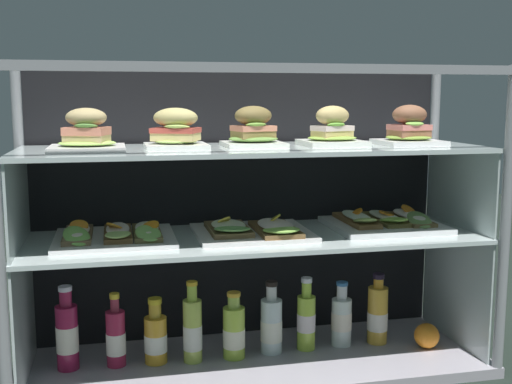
# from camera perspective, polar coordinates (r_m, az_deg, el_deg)

# --- Properties ---
(ground_plane) EXTENTS (6.00, 6.00, 0.02)m
(ground_plane) POSITION_cam_1_polar(r_m,az_deg,el_deg) (2.03, 0.00, -15.72)
(ground_plane) COLOR black
(ground_plane) RESTS_ON ground
(case_base_deck) EXTENTS (1.40, 0.47, 0.03)m
(case_base_deck) POSITION_cam_1_polar(r_m,az_deg,el_deg) (2.02, 0.00, -15.04)
(case_base_deck) COLOR #A39EA9
(case_base_deck) RESTS_ON ground
(case_frame) EXTENTS (1.40, 0.47, 0.91)m
(case_frame) POSITION_cam_1_polar(r_m,az_deg,el_deg) (2.02, -0.90, -0.90)
(case_frame) COLOR gray
(case_frame) RESTS_ON ground
(riser_lower_tier) EXTENTS (1.34, 0.41, 0.37)m
(riser_lower_tier) POSITION_cam_1_polar(r_m,az_deg,el_deg) (1.95, 0.00, -9.62)
(riser_lower_tier) COLOR silver
(riser_lower_tier) RESTS_ON case_base_deck
(shelf_lower_glass) EXTENTS (1.35, 0.42, 0.01)m
(shelf_lower_glass) POSITION_cam_1_polar(r_m,az_deg,el_deg) (1.90, 0.00, -4.14)
(shelf_lower_glass) COLOR silver
(shelf_lower_glass) RESTS_ON riser_lower_tier
(riser_upper_tier) EXTENTS (1.34, 0.41, 0.25)m
(riser_upper_tier) POSITION_cam_1_polar(r_m,az_deg,el_deg) (1.87, 0.00, -0.19)
(riser_upper_tier) COLOR silver
(riser_upper_tier) RESTS_ON shelf_lower_glass
(shelf_upper_glass) EXTENTS (1.35, 0.42, 0.01)m
(shelf_upper_glass) POSITION_cam_1_polar(r_m,az_deg,el_deg) (1.86, 0.00, 3.84)
(shelf_upper_glass) COLOR silver
(shelf_upper_glass) RESTS_ON riser_upper_tier
(plated_roll_sandwich_mid_right) EXTENTS (0.20, 0.20, 0.12)m
(plated_roll_sandwich_mid_right) POSITION_cam_1_polar(r_m,az_deg,el_deg) (1.79, -14.90, 4.95)
(plated_roll_sandwich_mid_right) COLOR white
(plated_roll_sandwich_mid_right) RESTS_ON shelf_upper_glass
(plated_roll_sandwich_mid_left) EXTENTS (0.17, 0.17, 0.11)m
(plated_roll_sandwich_mid_left) POSITION_cam_1_polar(r_m,az_deg,el_deg) (1.82, -7.19, 5.40)
(plated_roll_sandwich_mid_left) COLOR white
(plated_roll_sandwich_mid_left) RESTS_ON shelf_upper_glass
(plated_roll_sandwich_near_left_corner) EXTENTS (0.18, 0.18, 0.12)m
(plated_roll_sandwich_near_left_corner) POSITION_cam_1_polar(r_m,az_deg,el_deg) (1.89, -0.17, 5.53)
(plated_roll_sandwich_near_left_corner) COLOR white
(plated_roll_sandwich_near_left_corner) RESTS_ON shelf_upper_glass
(plated_roll_sandwich_left_of_center) EXTENTS (0.18, 0.18, 0.12)m
(plated_roll_sandwich_left_of_center) POSITION_cam_1_polar(r_m,az_deg,el_deg) (1.94, 6.84, 5.43)
(plated_roll_sandwich_left_of_center) COLOR white
(plated_roll_sandwich_left_of_center) RESTS_ON shelf_upper_glass
(plated_roll_sandwich_far_left) EXTENTS (0.18, 0.18, 0.12)m
(plated_roll_sandwich_far_left) POSITION_cam_1_polar(r_m,az_deg,el_deg) (2.02, 13.49, 5.48)
(plated_roll_sandwich_far_left) COLOR white
(plated_roll_sandwich_far_left) RESTS_ON shelf_upper_glass
(open_sandwich_tray_mid_left) EXTENTS (0.34, 0.30, 0.06)m
(open_sandwich_tray_mid_left) POSITION_cam_1_polar(r_m,az_deg,el_deg) (1.87, -12.58, -3.73)
(open_sandwich_tray_mid_left) COLOR white
(open_sandwich_tray_mid_left) RESTS_ON shelf_lower_glass
(open_sandwich_tray_left_of_center) EXTENTS (0.34, 0.32, 0.06)m
(open_sandwich_tray_left_of_center) POSITION_cam_1_polar(r_m,az_deg,el_deg) (1.90, -0.23, -3.40)
(open_sandwich_tray_left_of_center) COLOR white
(open_sandwich_tray_left_of_center) RESTS_ON shelf_lower_glass
(open_sandwich_tray_far_left) EXTENTS (0.34, 0.30, 0.06)m
(open_sandwich_tray_far_left) POSITION_cam_1_polar(r_m,az_deg,el_deg) (2.05, 11.44, -2.60)
(open_sandwich_tray_far_left) COLOR white
(open_sandwich_tray_far_left) RESTS_ON shelf_lower_glass
(juice_bottle_front_fourth) EXTENTS (0.06, 0.06, 0.25)m
(juice_bottle_front_fourth) POSITION_cam_1_polar(r_m,az_deg,el_deg) (1.98, -16.54, -12.17)
(juice_bottle_front_fourth) COLOR maroon
(juice_bottle_front_fourth) RESTS_ON case_base_deck
(juice_bottle_near_post) EXTENTS (0.06, 0.06, 0.22)m
(juice_bottle_near_post) POSITION_cam_1_polar(r_m,az_deg,el_deg) (1.98, -12.43, -12.64)
(juice_bottle_near_post) COLOR #A12143
(juice_bottle_near_post) RESTS_ON case_base_deck
(juice_bottle_back_center) EXTENTS (0.07, 0.07, 0.20)m
(juice_bottle_back_center) POSITION_cam_1_polar(r_m,az_deg,el_deg) (1.98, -8.96, -12.76)
(juice_bottle_back_center) COLOR gold
(juice_bottle_back_center) RESTS_ON case_base_deck
(juice_bottle_front_second) EXTENTS (0.06, 0.06, 0.25)m
(juice_bottle_front_second) POSITION_cam_1_polar(r_m,az_deg,el_deg) (1.97, -5.70, -12.20)
(juice_bottle_front_second) COLOR #B7CD54
(juice_bottle_front_second) RESTS_ON case_base_deck
(juice_bottle_tucked_behind) EXTENTS (0.07, 0.07, 0.21)m
(juice_bottle_tucked_behind) POSITION_cam_1_polar(r_m,az_deg,el_deg) (1.99, -1.99, -12.38)
(juice_bottle_tucked_behind) COLOR #B3D446
(juice_bottle_tucked_behind) RESTS_ON case_base_deck
(juice_bottle_back_right) EXTENTS (0.07, 0.07, 0.23)m
(juice_bottle_back_right) POSITION_cam_1_polar(r_m,az_deg,el_deg) (2.02, 1.38, -11.82)
(juice_bottle_back_right) COLOR silver
(juice_bottle_back_right) RESTS_ON case_base_deck
(juice_bottle_front_left_end) EXTENTS (0.06, 0.06, 0.23)m
(juice_bottle_front_left_end) POSITION_cam_1_polar(r_m,az_deg,el_deg) (2.05, 4.51, -11.33)
(juice_bottle_front_left_end) COLOR #B2D642
(juice_bottle_front_left_end) RESTS_ON case_base_deck
(juice_bottle_front_middle) EXTENTS (0.07, 0.07, 0.21)m
(juice_bottle_front_middle) POSITION_cam_1_polar(r_m,az_deg,el_deg) (2.10, 7.65, -11.23)
(juice_bottle_front_middle) COLOR white
(juice_bottle_front_middle) RESTS_ON case_base_deck
(juice_bottle_front_right_end) EXTENTS (0.07, 0.07, 0.23)m
(juice_bottle_front_right_end) POSITION_cam_1_polar(r_m,az_deg,el_deg) (2.14, 10.82, -10.73)
(juice_bottle_front_right_end) COLOR gold
(juice_bottle_front_right_end) RESTS_ON case_base_deck
(orange_fruit_beside_bottles) EXTENTS (0.08, 0.08, 0.08)m
(orange_fruit_beside_bottles) POSITION_cam_1_polar(r_m,az_deg,el_deg) (2.14, 15.03, -12.31)
(orange_fruit_beside_bottles) COLOR orange
(orange_fruit_beside_bottles) RESTS_ON case_base_deck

